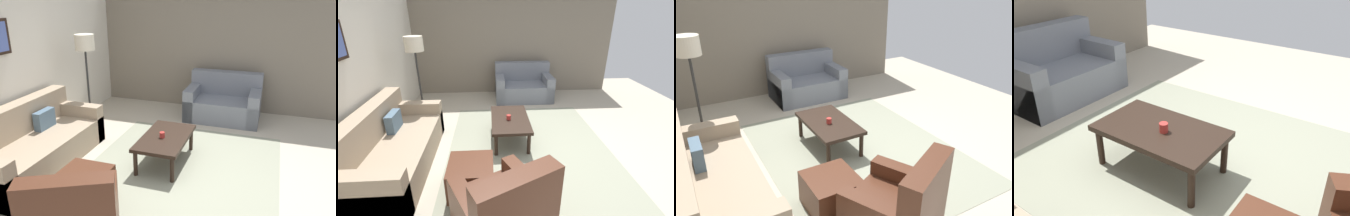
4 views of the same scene
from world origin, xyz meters
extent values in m
plane|color=#B2A893|center=(0.00, 0.00, 0.00)|extent=(8.00, 8.00, 0.00)
cube|color=gray|center=(0.00, 0.00, 0.00)|extent=(3.34, 2.63, 0.01)
cube|color=slate|center=(2.35, -0.22, 0.21)|extent=(0.91, 1.40, 0.42)
cube|color=slate|center=(2.68, -0.22, 0.44)|extent=(0.24, 1.40, 0.88)
cube|color=slate|center=(2.35, 0.38, 0.31)|extent=(0.91, 0.20, 0.62)
cube|color=slate|center=(2.35, -0.82, 0.31)|extent=(0.91, 0.20, 0.62)
cylinder|color=black|center=(-0.13, 0.03, 0.18)|extent=(0.06, 0.06, 0.36)
cylinder|color=black|center=(0.85, 0.03, 0.18)|extent=(0.06, 0.06, 0.36)
cylinder|color=black|center=(-0.13, 0.55, 0.18)|extent=(0.06, 0.06, 0.36)
cylinder|color=black|center=(0.85, 0.55, 0.18)|extent=(0.06, 0.06, 0.36)
cube|color=black|center=(0.36, 0.29, 0.39)|extent=(1.10, 0.64, 0.05)
cylinder|color=#B2332D|center=(0.30, 0.32, 0.45)|extent=(0.08, 0.08, 0.08)
camera|label=1|loc=(-3.67, -1.08, 2.36)|focal=34.72mm
camera|label=2|loc=(-3.26, 0.62, 2.16)|focal=24.96mm
camera|label=3|loc=(-3.49, 2.20, 2.51)|focal=34.74mm
camera|label=4|loc=(-1.19, 2.20, 1.86)|focal=35.62mm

